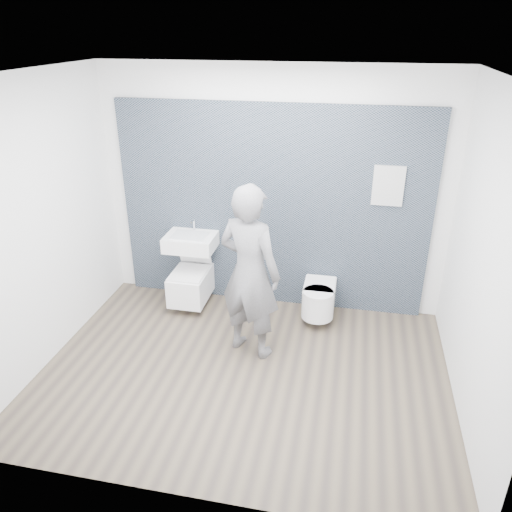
% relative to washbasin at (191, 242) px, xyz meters
% --- Properties ---
extents(ground, '(4.00, 4.00, 0.00)m').
position_rel_washbasin_xyz_m(ground, '(0.92, -1.22, -0.81)').
color(ground, brown).
rests_on(ground, ground).
extents(room_shell, '(4.00, 4.00, 4.00)m').
position_rel_washbasin_xyz_m(room_shell, '(0.92, -1.22, 0.92)').
color(room_shell, silver).
rests_on(room_shell, ground).
extents(tile_wall, '(3.60, 0.06, 2.40)m').
position_rel_washbasin_xyz_m(tile_wall, '(0.92, 0.25, -0.81)').
color(tile_wall, black).
rests_on(tile_wall, ground).
extents(washbasin, '(0.58, 0.44, 0.44)m').
position_rel_washbasin_xyz_m(washbasin, '(0.00, 0.00, 0.00)').
color(washbasin, white).
rests_on(washbasin, ground).
extents(toilet_square, '(0.42, 0.60, 0.79)m').
position_rel_washbasin_xyz_m(toilet_square, '(0.00, -0.08, -0.52)').
color(toilet_square, white).
rests_on(toilet_square, ground).
extents(toilet_rounded, '(0.37, 0.62, 0.33)m').
position_rel_washbasin_xyz_m(toilet_rounded, '(1.55, -0.09, -0.54)').
color(toilet_rounded, white).
rests_on(toilet_rounded, ground).
extents(info_placard, '(0.33, 0.03, 0.44)m').
position_rel_washbasin_xyz_m(info_placard, '(2.20, 0.20, -0.81)').
color(info_placard, white).
rests_on(info_placard, ground).
extents(visitor, '(0.78, 0.64, 1.83)m').
position_rel_washbasin_xyz_m(visitor, '(0.90, -0.84, 0.10)').
color(visitor, slate).
rests_on(visitor, ground).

